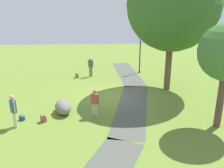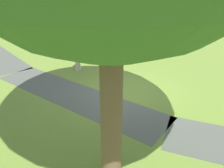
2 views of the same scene
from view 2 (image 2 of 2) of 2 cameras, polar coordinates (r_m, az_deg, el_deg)
The scene contains 8 objects.
ground_plane at distance 9.24m, azimuth 3.63°, elevation -2.25°, with size 48.00×48.00×0.00m, color olive.
footpath_segment_mid at distance 9.22m, azimuth -9.78°, elevation -2.63°, with size 8.20×3.50×0.01m.
lawn_boulder at distance 12.70m, azimuth -1.94°, elevation 7.25°, with size 1.73×1.31×0.76m.
woman_with_handbag at distance 15.17m, azimuth -3.64°, elevation 12.63°, with size 0.44×0.40×1.76m.
passerby_on_path at distance 11.27m, azimuth -8.70°, elevation 7.55°, with size 0.33×0.50×1.59m.
handbag_on_grass at distance 14.96m, azimuth -1.09°, elevation 9.00°, with size 0.35×0.35×0.31m.
backpack_by_boulder at distance 14.03m, azimuth -4.22°, elevation 8.09°, with size 0.35×0.35×0.40m.
frisbee_on_grass at distance 13.37m, azimuth -0.40°, elevation 6.49°, with size 0.27×0.27×0.02m.
Camera 2 is at (-2.87, 7.73, 4.17)m, focal length 36.53 mm.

